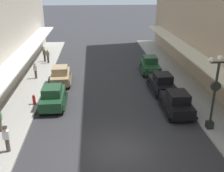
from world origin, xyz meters
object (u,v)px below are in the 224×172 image
(parked_car_0, at_px, (60,75))
(pedestrian_1, at_px, (7,139))
(lamp_post_with_clock, at_px, (215,90))
(pedestrian_2, at_px, (35,71))
(parked_car_3, at_px, (150,65))
(parked_car_2, at_px, (177,102))
(fire_hydrant, at_px, (34,99))
(parked_car_1, at_px, (53,96))
(parked_car_5, at_px, (162,83))
(pedestrian_0, at_px, (45,55))
(pedestrian_5, at_px, (48,56))

(parked_car_0, bearing_deg, pedestrian_1, -99.73)
(lamp_post_with_clock, xyz_separation_m, pedestrian_2, (-13.76, 10.93, -2.00))
(parked_car_3, bearing_deg, pedestrian_1, -129.62)
(parked_car_2, xyz_separation_m, fire_hydrant, (-11.20, 2.15, -0.38))
(parked_car_2, bearing_deg, parked_car_1, 169.04)
(parked_car_5, bearing_deg, fire_hydrant, -169.96)
(pedestrian_1, bearing_deg, pedestrian_0, 92.45)
(parked_car_5, height_order, pedestrian_2, parked_car_5)
(pedestrian_1, bearing_deg, pedestrian_5, 90.94)
(lamp_post_with_clock, xyz_separation_m, pedestrian_0, (-13.81, 17.03, -2.00))
(lamp_post_with_clock, distance_m, fire_hydrant, 13.81)
(lamp_post_with_clock, height_order, pedestrian_2, lamp_post_with_clock)
(lamp_post_with_clock, bearing_deg, parked_car_0, 139.22)
(pedestrian_1, bearing_deg, parked_car_2, 20.36)
(parked_car_3, xyz_separation_m, fire_hydrant, (-11.18, -7.41, -0.38))
(pedestrian_0, bearing_deg, parked_car_2, -49.68)
(fire_hydrant, distance_m, pedestrian_2, 6.29)
(parked_car_0, xyz_separation_m, fire_hydrant, (-1.66, -4.83, -0.38))
(parked_car_2, height_order, pedestrian_0, parked_car_2)
(parked_car_1, distance_m, pedestrian_0, 12.87)
(parked_car_2, bearing_deg, pedestrian_0, 130.32)
(lamp_post_with_clock, height_order, pedestrian_5, lamp_post_with_clock)
(pedestrian_1, distance_m, pedestrian_2, 12.63)
(lamp_post_with_clock, relative_size, pedestrian_5, 3.15)
(parked_car_0, distance_m, parked_car_3, 9.85)
(parked_car_2, distance_m, pedestrian_0, 18.95)
(parked_car_0, bearing_deg, fire_hydrant, -109.02)
(pedestrian_5, bearing_deg, pedestrian_2, -94.71)
(lamp_post_with_clock, height_order, pedestrian_0, lamp_post_with_clock)
(parked_car_3, relative_size, parked_car_5, 1.00)
(fire_hydrant, xyz_separation_m, pedestrian_1, (-0.26, -6.41, 0.45))
(parked_car_2, relative_size, pedestrian_5, 2.60)
(parked_car_2, relative_size, parked_car_3, 0.99)
(parked_car_3, relative_size, pedestrian_2, 2.63)
(lamp_post_with_clock, relative_size, pedestrian_1, 3.09)
(parked_car_2, distance_m, lamp_post_with_clock, 3.64)
(pedestrian_5, bearing_deg, fire_hydrant, -87.25)
(parked_car_0, relative_size, pedestrian_1, 2.58)
(parked_car_5, distance_m, pedestrian_5, 15.16)
(parked_car_3, bearing_deg, parked_car_5, -90.86)
(parked_car_1, height_order, parked_car_2, same)
(parked_car_5, distance_m, pedestrian_1, 14.11)
(parked_car_1, bearing_deg, pedestrian_0, 101.91)
(parked_car_1, bearing_deg, parked_car_3, 38.80)
(parked_car_5, xyz_separation_m, pedestrian_2, (-12.10, 4.23, 0.05))
(parked_car_1, relative_size, pedestrian_0, 2.60)
(pedestrian_1, bearing_deg, parked_car_5, 36.40)
(parked_car_1, bearing_deg, parked_car_0, 89.17)
(parked_car_3, distance_m, pedestrian_5, 12.48)
(parked_car_3, relative_size, lamp_post_with_clock, 0.84)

